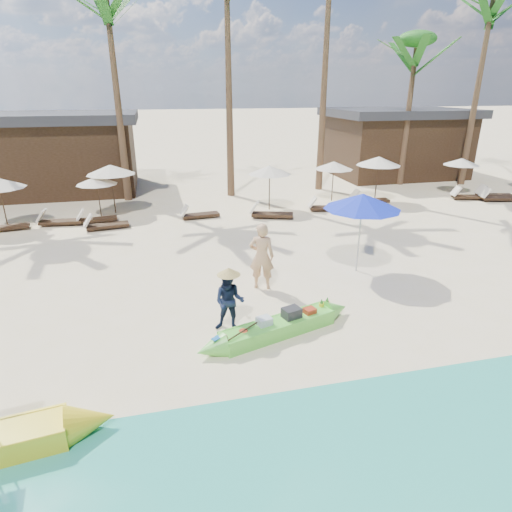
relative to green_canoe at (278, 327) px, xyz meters
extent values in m
plane|color=beige|center=(-0.68, 0.43, -0.20)|extent=(240.00, 240.00, 0.00)
cube|color=tan|center=(-0.68, -4.57, -0.20)|extent=(240.00, 4.50, 0.01)
cube|color=#5BCC3E|center=(0.00, 0.00, -0.02)|extent=(3.01, 1.45, 0.35)
cube|color=white|center=(0.00, 0.00, -0.01)|extent=(2.57, 1.17, 0.16)
cube|color=#262628|center=(0.36, 0.10, 0.24)|extent=(0.50, 0.44, 0.33)
cube|color=silver|center=(-0.37, -0.07, 0.20)|extent=(0.39, 0.36, 0.26)
cube|color=#AA3016|center=(0.86, 0.21, 0.18)|extent=(0.34, 0.31, 0.21)
cylinder|color=#AA3016|center=(-0.91, -0.23, 0.11)|extent=(0.21, 0.21, 0.08)
cylinder|color=#262628|center=(-1.10, -0.39, 0.11)|extent=(0.19, 0.19, 0.07)
sphere|color=#C6C37C|center=(-1.38, -0.43, 0.16)|extent=(0.17, 0.17, 0.17)
cylinder|color=yellow|center=(1.27, 0.46, 0.16)|extent=(0.13, 0.13, 0.17)
cylinder|color=yellow|center=(1.45, 0.52, 0.16)|extent=(0.13, 0.13, 0.17)
imported|color=tan|center=(0.24, 2.60, 0.80)|extent=(0.85, 0.69, 2.00)
imported|color=#131C34|center=(-1.10, 0.47, 0.56)|extent=(0.90, 0.80, 1.53)
cylinder|color=#99999E|center=(3.54, 3.11, 1.04)|extent=(0.05, 0.05, 2.48)
cone|color=#1529C5|center=(3.54, 3.11, 2.11)|extent=(2.38, 2.38, 0.49)
cylinder|color=#352215|center=(-8.82, 10.73, 0.84)|extent=(0.05, 0.05, 2.08)
cube|color=#352215|center=(-8.73, 10.37, -0.06)|extent=(1.71, 0.79, 0.12)
cylinder|color=#352215|center=(-5.14, 11.64, 0.71)|extent=(0.05, 0.05, 1.82)
cone|color=beige|center=(-5.14, 11.64, 1.49)|extent=(1.82, 1.82, 0.36)
cube|color=#352215|center=(-6.68, 10.66, -0.05)|extent=(1.81, 0.74, 0.12)
cube|color=beige|center=(-7.45, 10.74, 0.27)|extent=(0.45, 0.61, 0.52)
cube|color=#352215|center=(-5.17, 10.73, -0.06)|extent=(1.65, 0.69, 0.11)
cube|color=beige|center=(-5.88, 10.65, 0.22)|extent=(0.41, 0.56, 0.47)
cylinder|color=#352215|center=(-4.54, 12.19, 0.90)|extent=(0.06, 0.06, 2.21)
cone|color=beige|center=(-4.54, 12.19, 1.85)|extent=(2.21, 2.21, 0.44)
cube|color=#352215|center=(-4.68, 9.63, -0.05)|extent=(1.77, 0.80, 0.12)
cube|color=beige|center=(-5.43, 9.52, 0.25)|extent=(0.46, 0.60, 0.50)
cylinder|color=#352215|center=(2.75, 11.09, 0.83)|extent=(0.05, 0.05, 2.07)
cone|color=beige|center=(2.75, 11.09, 1.73)|extent=(2.07, 2.07, 0.41)
cube|color=#352215|center=(-0.68, 10.35, -0.06)|extent=(1.71, 0.72, 0.12)
cube|color=beige|center=(-1.41, 10.27, 0.24)|extent=(0.43, 0.58, 0.49)
cube|color=#352215|center=(2.50, 9.59, -0.04)|extent=(1.97, 1.17, 0.13)
cube|color=beige|center=(1.72, 9.85, 0.29)|extent=(0.59, 0.71, 0.55)
cylinder|color=#352215|center=(6.42, 12.02, 0.79)|extent=(0.05, 0.05, 1.99)
cone|color=beige|center=(6.42, 12.02, 1.65)|extent=(1.99, 1.99, 0.40)
cube|color=#352215|center=(5.44, 10.15, -0.05)|extent=(1.81, 0.92, 0.12)
cube|color=beige|center=(4.69, 10.31, 0.26)|extent=(0.50, 0.63, 0.51)
cube|color=#352215|center=(7.69, 10.38, -0.07)|extent=(1.56, 0.51, 0.11)
cube|color=beige|center=(7.01, 10.38, 0.21)|extent=(0.35, 0.50, 0.45)
cylinder|color=#352215|center=(8.57, 11.38, 0.92)|extent=(0.06, 0.06, 2.25)
cone|color=beige|center=(8.57, 11.38, 1.89)|extent=(2.25, 2.25, 0.45)
cube|color=#352215|center=(8.07, 10.95, -0.03)|extent=(1.97, 0.88, 0.13)
cube|color=beige|center=(7.24, 11.07, 0.30)|extent=(0.51, 0.67, 0.56)
cylinder|color=#352215|center=(13.91, 11.91, 0.75)|extent=(0.05, 0.05, 1.91)
cone|color=beige|center=(13.91, 11.91, 1.58)|extent=(1.91, 1.91, 0.38)
cube|color=#352215|center=(13.65, 10.53, -0.05)|extent=(1.82, 0.99, 0.12)
cube|color=beige|center=(12.91, 10.73, 0.26)|extent=(0.52, 0.64, 0.51)
cube|color=#352215|center=(14.89, 9.85, -0.05)|extent=(1.82, 0.96, 0.12)
cube|color=beige|center=(14.15, 10.03, 0.26)|extent=(0.51, 0.64, 0.51)
cube|color=#352215|center=(15.14, 10.41, -0.04)|extent=(1.95, 1.04, 0.13)
cube|color=beige|center=(14.35, 10.61, 0.29)|extent=(0.55, 0.68, 0.54)
cone|color=brown|center=(-4.04, 14.70, 4.84)|extent=(0.40, 0.40, 10.08)
cone|color=brown|center=(1.47, 14.44, 5.43)|extent=(0.40, 0.40, 11.26)
cone|color=brown|center=(6.77, 14.81, 6.38)|extent=(0.40, 0.40, 13.16)
cone|color=brown|center=(12.16, 14.95, 3.83)|extent=(0.40, 0.40, 8.07)
ellipsoid|color=#216218|center=(12.16, 14.95, 7.87)|extent=(2.08, 2.08, 0.88)
cone|color=brown|center=(15.89, 14.11, 5.12)|extent=(0.40, 0.40, 10.64)
cube|color=#352215|center=(-8.68, 17.93, 1.70)|extent=(10.00, 6.00, 3.80)
cube|color=#2D2D33|center=(-8.68, 17.93, 3.85)|extent=(10.80, 6.60, 0.50)
cube|color=#352215|center=(13.32, 17.93, 1.70)|extent=(8.00, 6.00, 3.80)
cube|color=#2D2D33|center=(13.32, 17.93, 3.85)|extent=(8.80, 6.60, 0.50)
camera|label=1|loc=(-2.59, -8.56, 5.33)|focal=30.00mm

